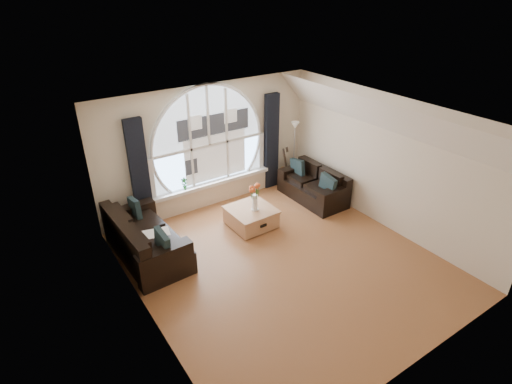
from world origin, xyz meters
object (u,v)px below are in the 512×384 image
object	(u,v)px
vase_flowers	(255,193)
potted_plant	(184,184)
floor_lamp	(294,154)
guitar	(283,166)
sofa_right	(313,183)
sofa_left	(147,238)
coffee_chest	(251,216)

from	to	relation	value
vase_flowers	potted_plant	world-z (taller)	vase_flowers
floor_lamp	guitar	distance (m)	0.39
floor_lamp	potted_plant	xyz separation A→B (m)	(-2.80, 0.23, -0.12)
sofa_right	guitar	size ratio (longest dim) A/B	1.55
sofa_left	guitar	distance (m)	3.92
sofa_right	vase_flowers	distance (m)	1.83
floor_lamp	guitar	size ratio (longest dim) A/B	1.51
floor_lamp	potted_plant	world-z (taller)	floor_lamp
sofa_left	guitar	xyz separation A→B (m)	(3.81, 0.91, 0.13)
sofa_right	potted_plant	xyz separation A→B (m)	(-2.68, 1.12, 0.28)
sofa_right	guitar	bearing A→B (deg)	99.55
sofa_left	sofa_right	bearing A→B (deg)	-2.66
vase_flowers	floor_lamp	distance (m)	2.20
coffee_chest	vase_flowers	xyz separation A→B (m)	(0.04, -0.08, 0.57)
vase_flowers	guitar	bearing A→B (deg)	35.84
sofa_left	coffee_chest	size ratio (longest dim) A/B	2.17
guitar	potted_plant	world-z (taller)	guitar
potted_plant	floor_lamp	bearing A→B (deg)	-4.76
floor_lamp	guitar	bearing A→B (deg)	172.35
vase_flowers	floor_lamp	world-z (taller)	floor_lamp
sofa_right	guitar	world-z (taller)	guitar
sofa_left	coffee_chest	xyz separation A→B (m)	(2.16, -0.17, -0.18)
guitar	coffee_chest	bearing A→B (deg)	-168.84
guitar	sofa_left	bearing A→B (deg)	171.43
coffee_chest	floor_lamp	bearing A→B (deg)	27.53
sofa_left	potted_plant	size ratio (longest dim) A/B	7.25
sofa_left	guitar	size ratio (longest dim) A/B	1.82
sofa_right	guitar	xyz separation A→B (m)	(-0.16, 0.92, 0.13)
coffee_chest	potted_plant	distance (m)	1.61
vase_flowers	floor_lamp	size ratio (longest dim) A/B	0.44
sofa_right	vase_flowers	size ratio (longest dim) A/B	2.34
floor_lamp	potted_plant	distance (m)	2.81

